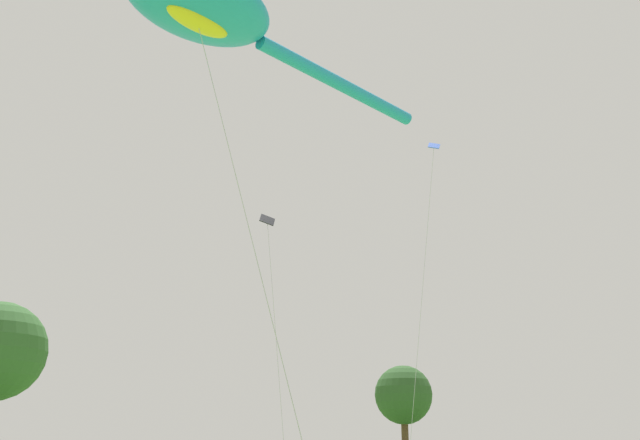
{
  "coord_description": "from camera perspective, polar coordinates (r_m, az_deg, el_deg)",
  "views": [
    {
      "loc": [
        -9.66,
        -4.55,
        1.73
      ],
      "look_at": [
        -1.01,
        10.98,
        7.56
      ],
      "focal_mm": 37.57,
      "sensor_mm": 36.0,
      "label": 1
    }
  ],
  "objects": [
    {
      "name": "big_show_kite",
      "position": [
        26.87,
        -9.24,
        17.07
      ],
      "size": [
        15.62,
        7.56,
        18.0
      ],
      "rotation": [
        0.0,
        0.0,
        -2.86
      ],
      "color": "#1E8CBF",
      "rests_on": "ground"
    },
    {
      "name": "small_kite_triangle_green",
      "position": [
        35.67,
        9.48,
        3.67
      ],
      "size": [
        4.28,
        2.03,
        17.08
      ],
      "rotation": [
        0.0,
        0.0,
        -2.46
      ],
      "color": "blue",
      "rests_on": "ground"
    },
    {
      "name": "small_kite_box_yellow",
      "position": [
        32.95,
        -4.43,
        -1.16
      ],
      "size": [
        1.02,
        4.01,
        12.5
      ],
      "rotation": [
        0.0,
        0.0,
        -2.16
      ],
      "color": "black",
      "rests_on": "ground"
    },
    {
      "name": "tree_pine_center",
      "position": [
        64.3,
        7.13,
        -14.58
      ],
      "size": [
        5.31,
        5.31,
        8.29
      ],
      "color": "#513823",
      "rests_on": "ground"
    }
  ]
}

